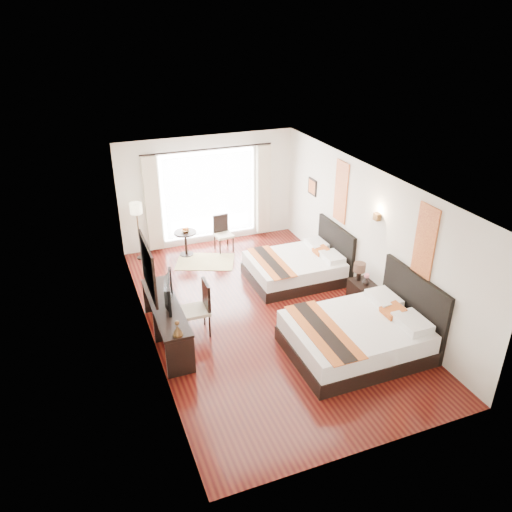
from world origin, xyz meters
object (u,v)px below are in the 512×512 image
object	(u,v)px
vase	(366,281)
table_lamp	(360,269)
fruit_bowl	(186,231)
bed_far	(298,266)
bed_near	(360,335)
floor_lamp	(136,212)
console_desk	(167,322)
desk_chair	(197,318)
nightstand	(362,293)
side_table	(186,243)
window_chair	(224,240)
television	(165,292)

from	to	relation	value
vase	table_lamp	bearing A→B (deg)	99.31
fruit_bowl	bed_far	bearing A→B (deg)	-45.30
bed_near	floor_lamp	size ratio (longest dim) A/B	1.65
bed_far	vase	distance (m)	1.75
table_lamp	console_desk	xyz separation A→B (m)	(-3.99, 0.08, -0.39)
console_desk	desk_chair	size ratio (longest dim) A/B	2.08
nightstand	side_table	distance (m)	4.54
side_table	fruit_bowl	world-z (taller)	fruit_bowl
table_lamp	floor_lamp	bearing A→B (deg)	136.64
desk_chair	side_table	world-z (taller)	desk_chair
window_chair	bed_near	bearing A→B (deg)	6.62
table_lamp	bed_far	bearing A→B (deg)	118.80
bed_near	window_chair	world-z (taller)	bed_near
bed_far	side_table	xyz separation A→B (m)	(-2.07, 2.10, 0.01)
vase	window_chair	xyz separation A→B (m)	(-1.88, 3.58, -0.30)
side_table	fruit_bowl	xyz separation A→B (m)	(0.01, -0.02, 0.34)
bed_far	window_chair	size ratio (longest dim) A/B	2.29
nightstand	desk_chair	distance (m)	3.45
nightstand	bed_near	bearing A→B (deg)	-123.45
bed_far	window_chair	xyz separation A→B (m)	(-1.11, 2.03, -0.03)
vase	bed_near	bearing A→B (deg)	-125.62
side_table	fruit_bowl	distance (m)	0.34
vase	side_table	size ratio (longest dim) A/B	0.24
television	vase	bearing A→B (deg)	-81.04
nightstand	vase	bearing A→B (deg)	-87.21
bed_near	table_lamp	xyz separation A→B (m)	(0.87, 1.50, 0.42)
nightstand	table_lamp	distance (m)	0.53
television	table_lamp	bearing A→B (deg)	-77.87
bed_far	television	world-z (taller)	television
bed_near	side_table	size ratio (longest dim) A/B	3.77
nightstand	fruit_bowl	size ratio (longest dim) A/B	2.56
floor_lamp	bed_near	bearing A→B (deg)	-59.80
console_desk	bed_far	bearing A→B (deg)	21.06
bed_near	bed_far	world-z (taller)	bed_near
floor_lamp	table_lamp	bearing A→B (deg)	-43.36
bed_far	desk_chair	bearing A→B (deg)	-155.29
floor_lamp	side_table	bearing A→B (deg)	-12.00
bed_far	console_desk	world-z (taller)	bed_far
vase	desk_chair	xyz separation A→B (m)	(-3.45, 0.32, -0.25)
nightstand	console_desk	distance (m)	4.03
nightstand	floor_lamp	world-z (taller)	floor_lamp
bed_near	table_lamp	size ratio (longest dim) A/B	6.13
vase	floor_lamp	size ratio (longest dim) A/B	0.10
floor_lamp	side_table	distance (m)	1.42
table_lamp	floor_lamp	distance (m)	5.35
desk_chair	floor_lamp	bearing A→B (deg)	-80.94
console_desk	floor_lamp	bearing A→B (deg)	88.21
fruit_bowl	window_chair	size ratio (longest dim) A/B	0.23
nightstand	television	distance (m)	4.08
vase	window_chair	world-z (taller)	window_chair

